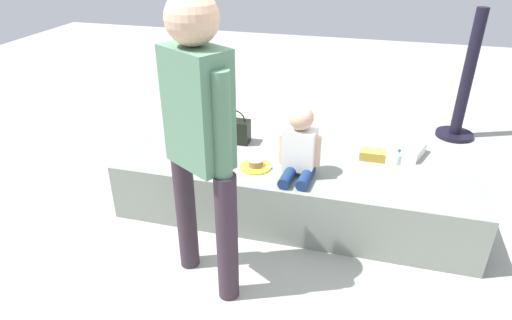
{
  "coord_description": "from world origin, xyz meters",
  "views": [
    {
      "loc": [
        0.45,
        -2.6,
        1.91
      ],
      "look_at": [
        -0.16,
        -0.35,
        0.67
      ],
      "focal_mm": 31.17,
      "sensor_mm": 36.0,
      "label": 1
    }
  ],
  "objects_px": {
    "cake_box_white": "(404,148)",
    "handbag_black_leather": "(235,131)",
    "water_bottle_near_gift": "(397,162)",
    "adult_standing": "(199,127)",
    "cake_plate": "(256,165)",
    "gift_bag": "(371,168)",
    "child_seated": "(300,146)"
  },
  "relations": [
    {
      "from": "adult_standing",
      "to": "cake_plate",
      "type": "distance_m",
      "value": 0.9
    },
    {
      "from": "water_bottle_near_gift",
      "to": "handbag_black_leather",
      "type": "xyz_separation_m",
      "value": [
        -1.53,
        0.24,
        0.01
      ]
    },
    {
      "from": "adult_standing",
      "to": "water_bottle_near_gift",
      "type": "height_order",
      "value": "adult_standing"
    },
    {
      "from": "adult_standing",
      "to": "gift_bag",
      "type": "bearing_deg",
      "value": 56.97
    },
    {
      "from": "water_bottle_near_gift",
      "to": "cake_box_white",
      "type": "xyz_separation_m",
      "value": [
        0.07,
        0.41,
        -0.05
      ]
    },
    {
      "from": "gift_bag",
      "to": "water_bottle_near_gift",
      "type": "distance_m",
      "value": 0.34
    },
    {
      "from": "child_seated",
      "to": "water_bottle_near_gift",
      "type": "xyz_separation_m",
      "value": [
        0.7,
        0.96,
        -0.52
      ]
    },
    {
      "from": "cake_plate",
      "to": "water_bottle_near_gift",
      "type": "xyz_separation_m",
      "value": [
        1.0,
        0.94,
        -0.33
      ]
    },
    {
      "from": "handbag_black_leather",
      "to": "cake_box_white",
      "type": "bearing_deg",
      "value": 6.07
    },
    {
      "from": "child_seated",
      "to": "water_bottle_near_gift",
      "type": "distance_m",
      "value": 1.3
    },
    {
      "from": "child_seated",
      "to": "adult_standing",
      "type": "bearing_deg",
      "value": -121.52
    },
    {
      "from": "cake_plate",
      "to": "adult_standing",
      "type": "bearing_deg",
      "value": -98.95
    },
    {
      "from": "cake_box_white",
      "to": "handbag_black_leather",
      "type": "xyz_separation_m",
      "value": [
        -1.6,
        -0.17,
        0.07
      ]
    },
    {
      "from": "water_bottle_near_gift",
      "to": "cake_box_white",
      "type": "bearing_deg",
      "value": 80.45
    },
    {
      "from": "adult_standing",
      "to": "gift_bag",
      "type": "xyz_separation_m",
      "value": [
        0.89,
        1.37,
        -0.84
      ]
    },
    {
      "from": "adult_standing",
      "to": "cake_plate",
      "type": "bearing_deg",
      "value": 81.05
    },
    {
      "from": "cake_plate",
      "to": "handbag_black_leather",
      "type": "xyz_separation_m",
      "value": [
        -0.53,
        1.17,
        -0.32
      ]
    },
    {
      "from": "water_bottle_near_gift",
      "to": "handbag_black_leather",
      "type": "bearing_deg",
      "value": 171.14
    },
    {
      "from": "cake_plate",
      "to": "cake_box_white",
      "type": "bearing_deg",
      "value": 51.48
    },
    {
      "from": "adult_standing",
      "to": "cake_box_white",
      "type": "height_order",
      "value": "adult_standing"
    },
    {
      "from": "adult_standing",
      "to": "cake_box_white",
      "type": "relative_size",
      "value": 4.92
    },
    {
      "from": "water_bottle_near_gift",
      "to": "adult_standing",
      "type": "bearing_deg",
      "value": -124.3
    },
    {
      "from": "cake_box_white",
      "to": "handbag_black_leather",
      "type": "bearing_deg",
      "value": -173.93
    },
    {
      "from": "cake_box_white",
      "to": "handbag_black_leather",
      "type": "height_order",
      "value": "handbag_black_leather"
    },
    {
      "from": "adult_standing",
      "to": "cake_plate",
      "type": "xyz_separation_m",
      "value": [
        0.11,
        0.69,
        -0.56
      ]
    },
    {
      "from": "gift_bag",
      "to": "handbag_black_leather",
      "type": "relative_size",
      "value": 1.07
    },
    {
      "from": "water_bottle_near_gift",
      "to": "handbag_black_leather",
      "type": "relative_size",
      "value": 0.69
    },
    {
      "from": "gift_bag",
      "to": "child_seated",
      "type": "bearing_deg",
      "value": -124.41
    },
    {
      "from": "gift_bag",
      "to": "adult_standing",
      "type": "bearing_deg",
      "value": -123.03
    },
    {
      "from": "cake_box_white",
      "to": "handbag_black_leather",
      "type": "distance_m",
      "value": 1.61
    },
    {
      "from": "adult_standing",
      "to": "handbag_black_leather",
      "type": "distance_m",
      "value": 2.1
    },
    {
      "from": "adult_standing",
      "to": "water_bottle_near_gift",
      "type": "xyz_separation_m",
      "value": [
        1.11,
        1.63,
        -0.89
      ]
    }
  ]
}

